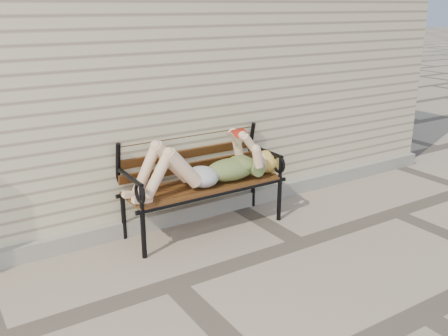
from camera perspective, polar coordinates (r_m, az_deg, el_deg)
ground at (r=3.86m, az=-5.81°, el=-13.09°), size 80.00×80.00×0.00m
house_wall at (r=6.16m, az=-19.40°, el=12.56°), size 8.00×4.00×3.00m
foundation_strip at (r=4.62m, az=-11.36°, el=-6.81°), size 8.00×0.10×0.15m
garden_bench at (r=4.58m, az=-2.92°, el=0.15°), size 1.61×0.64×1.04m
reading_woman at (r=4.47m, az=-1.97°, el=0.18°), size 1.52×0.34×0.48m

